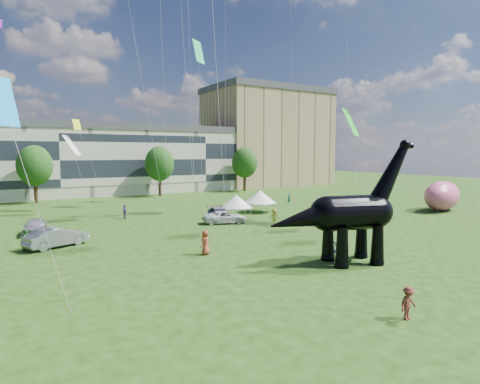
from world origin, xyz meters
TOP-DOWN VIEW (x-y plane):
  - ground at (0.00, 0.00)m, footprint 220.00×220.00m
  - terrace_row at (-8.00, 62.00)m, footprint 78.00×11.00m
  - apartment_block at (40.00, 65.00)m, footprint 28.00×18.00m
  - tree_mid_left at (-12.00, 53.00)m, footprint 5.20×5.20m
  - tree_mid_right at (8.00, 53.00)m, footprint 5.20×5.20m
  - tree_far_right at (26.00, 53.00)m, footprint 5.20×5.20m
  - dinosaur_sculpture at (3.72, 3.89)m, footprint 10.99×4.60m
  - car_silver at (-14.20, 26.61)m, footprint 2.69×4.69m
  - car_grey at (-13.12, 19.72)m, footprint 5.31×3.49m
  - car_white at (4.25, 22.24)m, footprint 5.23×3.60m
  - car_dark at (4.47, 24.04)m, footprint 3.14×5.39m
  - gazebo_near at (7.60, 25.51)m, footprint 4.80×4.80m
  - gazebo_far at (12.20, 27.18)m, footprint 5.43×5.43m
  - inflatable_pink at (33.94, 15.66)m, footprint 8.78×6.14m
  - visitors at (-1.90, 15.44)m, footprint 49.44×36.92m

SIDE VIEW (x-z plane):
  - ground at x=0.00m, z-range 0.00..0.00m
  - car_white at x=4.25m, z-range 0.00..1.33m
  - car_dark at x=4.47m, z-range 0.00..1.47m
  - car_silver at x=-14.20m, z-range 0.00..1.50m
  - car_grey at x=-13.12m, z-range 0.00..1.65m
  - visitors at x=-1.90m, z-range -0.07..1.81m
  - gazebo_near at x=7.60m, z-range 0.54..3.19m
  - inflatable_pink at x=33.94m, z-range 0.00..3.98m
  - gazebo_far at x=12.20m, z-range 0.58..3.45m
  - dinosaur_sculpture at x=3.72m, z-range -1.10..7.91m
  - terrace_row at x=-8.00m, z-range 0.00..12.00m
  - tree_mid_left at x=-12.00m, z-range 1.57..11.01m
  - tree_mid_right at x=8.00m, z-range 1.57..11.01m
  - tree_far_right at x=26.00m, z-range 1.57..11.01m
  - apartment_block at x=40.00m, z-range 0.00..22.00m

